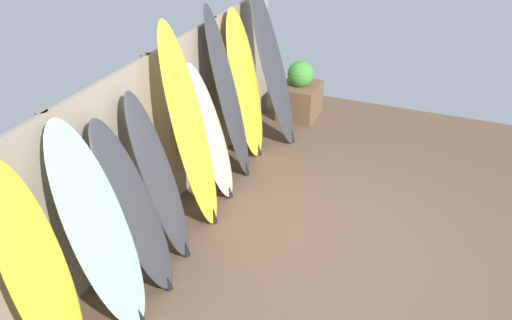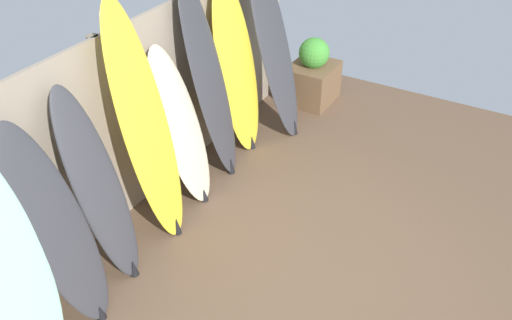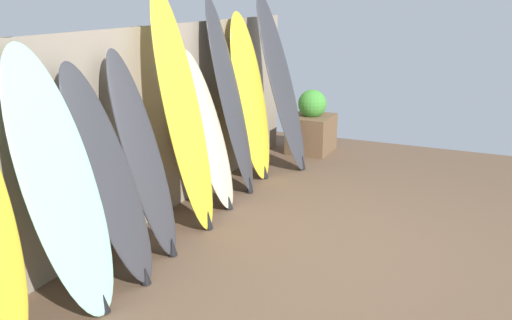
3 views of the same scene
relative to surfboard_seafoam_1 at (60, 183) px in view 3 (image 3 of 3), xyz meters
The scene contains 11 objects.
ground 2.38m from the surfboard_seafoam_1, 46.37° to the right, with size 7.68×7.68×0.00m, color brown.
fence_back 1.58m from the surfboard_seafoam_1, 14.87° to the left, with size 6.08×0.11×1.80m.
surfboard_seafoam_1 is the anchor object (origin of this frame).
surfboard_charcoal_2 0.45m from the surfboard_seafoam_1, ahead, with size 0.54×0.69×1.64m.
surfboard_charcoal_3 0.93m from the surfboard_seafoam_1, ahead, with size 0.43×0.58×1.68m.
surfboard_yellow_4 1.55m from the surfboard_seafoam_1, ahead, with size 0.53×0.57×2.16m.
surfboard_cream_5 2.07m from the surfboard_seafoam_1, ahead, with size 0.55×0.54×1.57m.
surfboard_charcoal_6 2.60m from the surfboard_seafoam_1, ahead, with size 0.58×0.58×2.07m.
surfboard_yellow_7 3.13m from the surfboard_seafoam_1, ahead, with size 0.62×0.50×1.89m.
surfboard_charcoal_8 3.64m from the surfboard_seafoam_1, ahead, with size 0.57×0.75×2.11m.
planter_box 4.52m from the surfboard_seafoam_1, ahead, with size 0.63×0.53×0.85m.
Camera 3 is at (-4.19, -1.03, 2.07)m, focal length 40.00 mm.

